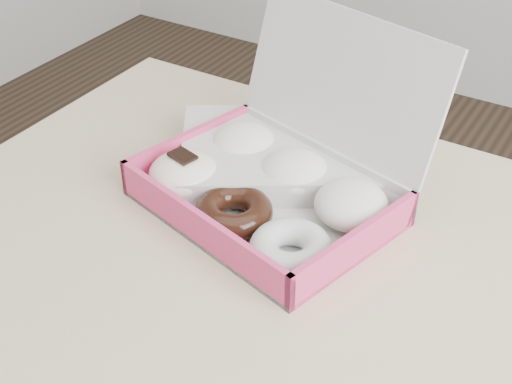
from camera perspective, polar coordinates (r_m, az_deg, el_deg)
The scene contains 3 objects.
table at distance 0.82m, azimuth 8.20°, elevation -14.41°, with size 1.20×0.80×0.75m.
donut_box at distance 0.90m, azimuth 1.41°, elevation 1.01°, with size 0.36×0.34×0.22m.
newspapers at distance 0.97m, azimuth 1.72°, elevation 3.01°, with size 0.26×0.21×0.04m, color silver.
Camera 1 is at (0.17, -0.50, 1.30)m, focal length 50.00 mm.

